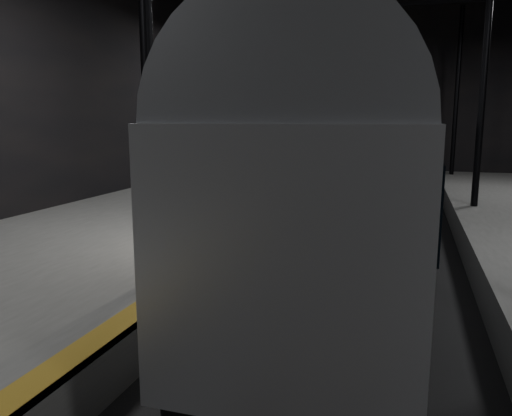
% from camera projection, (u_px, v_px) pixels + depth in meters
% --- Properties ---
extents(ground, '(44.00, 44.00, 0.00)m').
position_uv_depth(ground, '(354.00, 283.00, 13.49)').
color(ground, black).
rests_on(ground, ground).
extents(platform_left, '(9.00, 43.80, 1.00)m').
position_uv_depth(platform_left, '(112.00, 245.00, 15.58)').
color(platform_left, '#555552').
rests_on(platform_left, ground).
extents(tactile_strip, '(0.50, 43.80, 0.01)m').
position_uv_depth(tactile_strip, '(240.00, 239.00, 14.26)').
color(tactile_strip, olive).
rests_on(tactile_strip, platform_left).
extents(track, '(2.40, 43.00, 0.24)m').
position_uv_depth(track, '(354.00, 281.00, 13.48)').
color(track, '#3F3328').
rests_on(track, ground).
extents(train, '(3.20, 21.42, 5.73)m').
position_uv_depth(train, '(366.00, 159.00, 15.01)').
color(train, '#A6A9AE').
rests_on(train, ground).
extents(woman, '(0.78, 0.65, 1.84)m').
position_uv_depth(woman, '(246.00, 196.00, 16.31)').
color(woman, tan).
rests_on(woman, platform_left).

